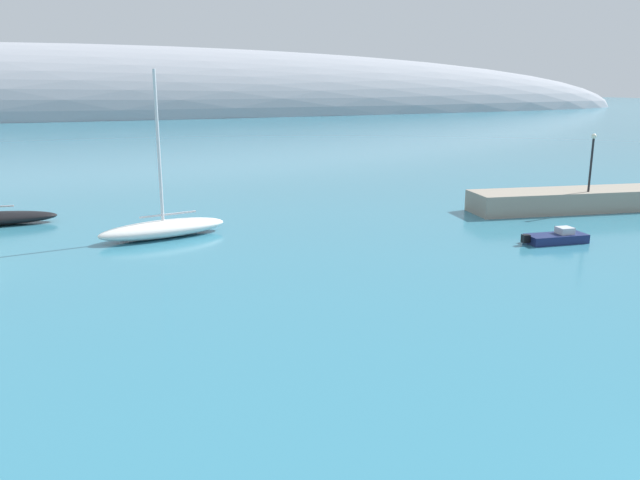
% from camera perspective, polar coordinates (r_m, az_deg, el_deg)
% --- Properties ---
extents(breakwater_rocks, '(20.75, 6.97, 1.56)m').
position_cam_1_polar(breakwater_rocks, '(52.82, 23.80, 3.39)').
color(breakwater_rocks, gray).
rests_on(breakwater_rocks, ground).
extents(distant_ridge, '(393.17, 50.21, 38.79)m').
position_cam_1_polar(distant_ridge, '(191.86, -22.78, 10.11)').
color(distant_ridge, '#999EA8').
rests_on(distant_ridge, ground).
extents(sailboat_white_mid_mooring, '(8.31, 3.83, 10.13)m').
position_cam_1_polar(sailboat_white_mid_mooring, '(40.68, -13.82, 1.08)').
color(sailboat_white_mid_mooring, white).
rests_on(sailboat_white_mid_mooring, water).
extents(motorboat_navy_foreground, '(4.21, 1.80, 0.93)m').
position_cam_1_polar(motorboat_navy_foreground, '(40.75, 20.36, 0.19)').
color(motorboat_navy_foreground, navy).
rests_on(motorboat_navy_foreground, water).
extents(harbor_lamp_post, '(0.36, 0.36, 4.22)m').
position_cam_1_polar(harbor_lamp_post, '(50.51, 23.13, 6.91)').
color(harbor_lamp_post, black).
rests_on(harbor_lamp_post, breakwater_rocks).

